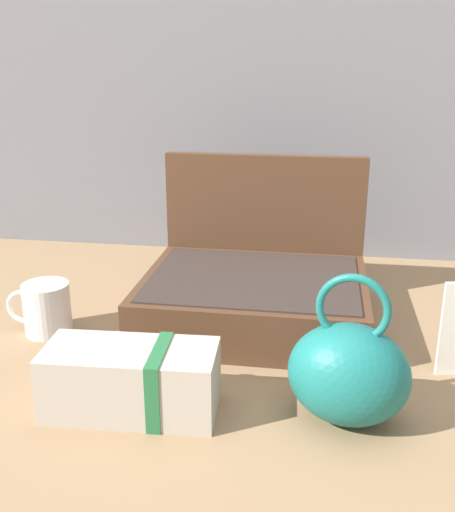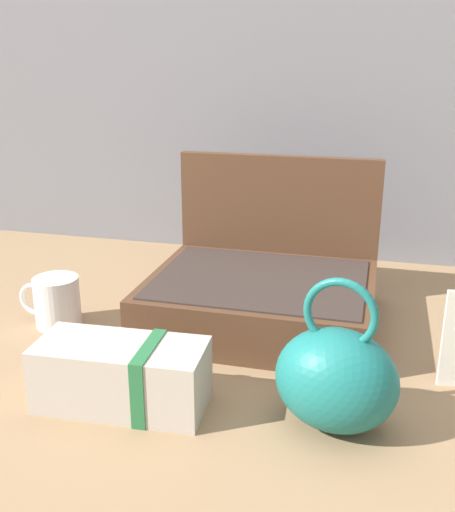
{
  "view_description": "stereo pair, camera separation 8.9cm",
  "coord_description": "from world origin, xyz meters",
  "px_view_note": "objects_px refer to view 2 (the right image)",
  "views": [
    {
      "loc": [
        0.17,
        -0.92,
        0.49
      ],
      "look_at": [
        0.03,
        -0.02,
        0.18
      ],
      "focal_mm": 41.82,
      "sensor_mm": 36.0,
      "label": 1
    },
    {
      "loc": [
        0.26,
        -0.91,
        0.49
      ],
      "look_at": [
        0.03,
        -0.02,
        0.18
      ],
      "focal_mm": 41.82,
      "sensor_mm": 36.0,
      "label": 2
    }
  ],
  "objects_px": {
    "open_suitcase": "(264,287)",
    "cream_toiletry_bag": "(124,375)",
    "teal_pouch_handbag": "(336,378)",
    "coffee_mug": "(56,301)"
  },
  "relations": [
    {
      "from": "teal_pouch_handbag",
      "to": "cream_toiletry_bag",
      "type": "bearing_deg",
      "value": -175.58
    },
    {
      "from": "teal_pouch_handbag",
      "to": "cream_toiletry_bag",
      "type": "relative_size",
      "value": 0.88
    },
    {
      "from": "open_suitcase",
      "to": "teal_pouch_handbag",
      "type": "xyz_separation_m",
      "value": [
        0.16,
        -0.32,
        0.01
      ]
    },
    {
      "from": "open_suitcase",
      "to": "coffee_mug",
      "type": "relative_size",
      "value": 3.39
    },
    {
      "from": "cream_toiletry_bag",
      "to": "teal_pouch_handbag",
      "type": "bearing_deg",
      "value": 4.42
    },
    {
      "from": "open_suitcase",
      "to": "cream_toiletry_bag",
      "type": "height_order",
      "value": "open_suitcase"
    },
    {
      "from": "open_suitcase",
      "to": "coffee_mug",
      "type": "xyz_separation_m",
      "value": [
        -0.37,
        -0.13,
        -0.02
      ]
    },
    {
      "from": "cream_toiletry_bag",
      "to": "coffee_mug",
      "type": "height_order",
      "value": "cream_toiletry_bag"
    },
    {
      "from": "open_suitcase",
      "to": "cream_toiletry_bag",
      "type": "distance_m",
      "value": 0.37
    },
    {
      "from": "teal_pouch_handbag",
      "to": "cream_toiletry_bag",
      "type": "xyz_separation_m",
      "value": [
        -0.3,
        -0.02,
        -0.03
      ]
    }
  ]
}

